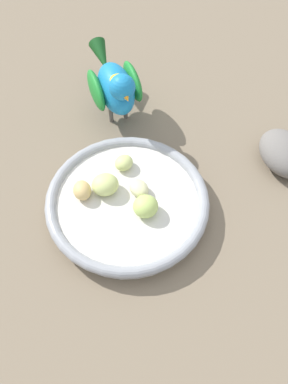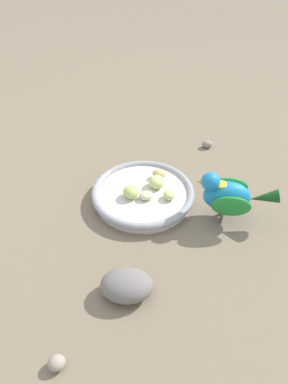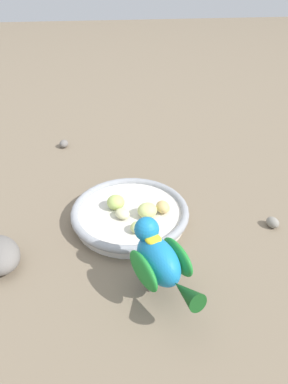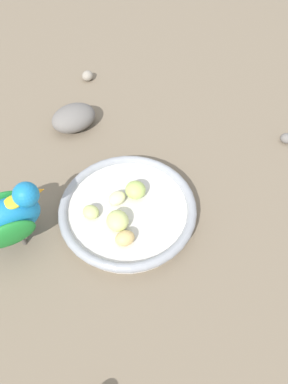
% 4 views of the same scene
% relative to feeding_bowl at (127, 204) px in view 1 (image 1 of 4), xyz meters
% --- Properties ---
extents(ground_plane, '(4.00, 4.00, 0.00)m').
position_rel_feeding_bowl_xyz_m(ground_plane, '(0.02, -0.02, -0.02)').
color(ground_plane, '#756651').
extents(feeding_bowl, '(0.23, 0.23, 0.03)m').
position_rel_feeding_bowl_xyz_m(feeding_bowl, '(0.00, 0.00, 0.00)').
color(feeding_bowl, beige).
rests_on(feeding_bowl, ground_plane).
extents(apple_piece_0, '(0.04, 0.04, 0.02)m').
position_rel_feeding_bowl_xyz_m(apple_piece_0, '(0.06, 0.01, 0.02)').
color(apple_piece_0, '#C6D17A').
rests_on(apple_piece_0, feeding_bowl).
extents(apple_piece_1, '(0.04, 0.05, 0.03)m').
position_rel_feeding_bowl_xyz_m(apple_piece_1, '(0.01, 0.03, 0.02)').
color(apple_piece_1, '#C6D17A').
rests_on(apple_piece_1, feeding_bowl).
extents(apple_piece_2, '(0.05, 0.05, 0.03)m').
position_rel_feeding_bowl_xyz_m(apple_piece_2, '(-0.01, -0.03, 0.02)').
color(apple_piece_2, '#B2CC66').
rests_on(apple_piece_2, feeding_bowl).
extents(apple_piece_3, '(0.04, 0.04, 0.02)m').
position_rel_feeding_bowl_xyz_m(apple_piece_3, '(0.01, -0.02, 0.01)').
color(apple_piece_3, beige).
rests_on(apple_piece_3, feeding_bowl).
extents(apple_piece_4, '(0.04, 0.03, 0.02)m').
position_rel_feeding_bowl_xyz_m(apple_piece_4, '(0.01, 0.06, 0.02)').
color(apple_piece_4, tan).
rests_on(apple_piece_4, feeding_bowl).
extents(parrot, '(0.16, 0.10, 0.12)m').
position_rel_feeding_bowl_xyz_m(parrot, '(0.18, 0.03, 0.05)').
color(parrot, '#59544C').
rests_on(parrot, ground_plane).
extents(rock_large, '(0.11, 0.10, 0.05)m').
position_rel_feeding_bowl_xyz_m(rock_large, '(0.10, -0.23, 0.01)').
color(rock_large, slate).
rests_on(rock_large, ground_plane).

